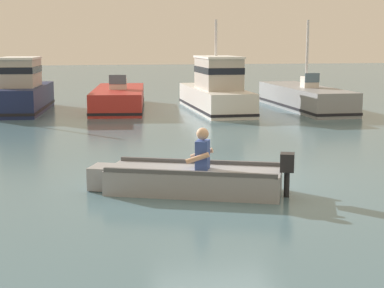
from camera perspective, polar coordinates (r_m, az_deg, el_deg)
name	(u,v)px	position (r m, az deg, el deg)	size (l,w,h in m)	color
ground_plane	(218,179)	(12.13, 2.42, -3.31)	(120.00, 120.00, 0.00)	slate
rowboat_with_person	(190,179)	(11.03, -0.15, -3.28)	(3.61, 2.14, 1.19)	gray
moored_boat_navy	(23,92)	(24.38, -15.53, 4.73)	(2.16, 5.29, 2.12)	#19234C
moored_boat_red	(119,99)	(24.82, -6.83, 4.17)	(2.67, 6.46, 1.41)	#B72D28
moored_boat_white	(216,91)	(23.93, 2.24, 4.98)	(1.82, 6.29, 3.52)	white
moored_boat_grey	(304,98)	(25.05, 10.44, 4.22)	(1.80, 6.82, 3.52)	gray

